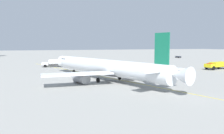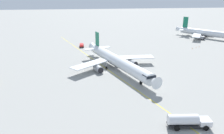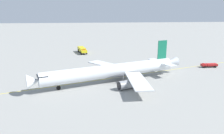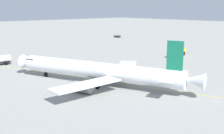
{
  "view_description": "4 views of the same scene",
  "coord_description": "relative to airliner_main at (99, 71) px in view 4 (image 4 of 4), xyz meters",
  "views": [
    {
      "loc": [
        -21.94,
        -51.72,
        8.64
      ],
      "look_at": [
        -2.88,
        0.76,
        2.9
      ],
      "focal_mm": 35.11,
      "sensor_mm": 36.0,
      "label": 1
    },
    {
      "loc": [
        6.42,
        70.71,
        26.14
      ],
      "look_at": [
        -3.26,
        2.78,
        2.42
      ],
      "focal_mm": 34.74,
      "sensor_mm": 36.0,
      "label": 2
    },
    {
      "loc": [
        -63.84,
        5.47,
        19.66
      ],
      "look_at": [
        -3.93,
        -1.54,
        3.89
      ],
      "focal_mm": 34.84,
      "sensor_mm": 36.0,
      "label": 3
    },
    {
      "loc": [
        -44.72,
        -47.78,
        16.94
      ],
      "look_at": [
        -3.71,
        -3.96,
        4.12
      ],
      "focal_mm": 44.77,
      "sensor_mm": 36.0,
      "label": 4
    }
  ],
  "objects": [
    {
      "name": "ground_plane",
      "position": [
        5.46,
        1.73,
        -3.01
      ],
      "size": [
        600.0,
        600.0,
        0.0
      ],
      "primitive_type": "plane",
      "color": "gray"
    },
    {
      "name": "airliner_main",
      "position": [
        0.0,
        0.0,
        0.0
      ],
      "size": [
        31.61,
        44.22,
        10.77
      ],
      "rotation": [
        0.0,
        0.0,
        1.9
      ],
      "color": "silver",
      "rests_on": "ground_plane"
    },
    {
      "name": "baggage_truck_truck",
      "position": [
        72.98,
        69.45,
        -2.3
      ],
      "size": [
        2.7,
        3.91,
        1.22
      ],
      "rotation": [
        0.0,
        0.0,
        4.92
      ],
      "color": "#232326",
      "rests_on": "ground_plane"
    },
    {
      "name": "fire_tender_truck",
      "position": [
        44.45,
        9.49,
        -1.47
      ],
      "size": [
        10.77,
        4.78,
        2.5
      ],
      "rotation": [
        0.0,
        0.0,
        3.35
      ],
      "color": "#232326",
      "rests_on": "ground_plane"
    },
    {
      "name": "taxiway_centreline",
      "position": [
        4.26,
        -3.24,
        -3.01
      ],
      "size": [
        39.76,
        118.81,
        0.01
      ],
      "rotation": [
        0.0,
        0.0,
        1.89
      ],
      "color": "yellow",
      "rests_on": "ground_plane"
    }
  ]
}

